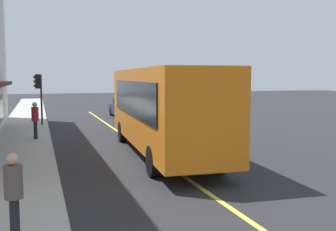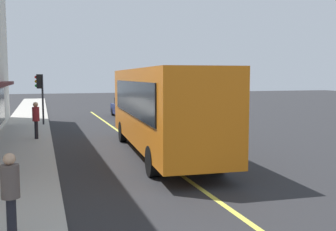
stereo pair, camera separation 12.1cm
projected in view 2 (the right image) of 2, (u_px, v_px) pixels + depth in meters
ground at (137, 144)px, 18.78m from camera, size 120.00×120.00×0.00m
sidewalk at (20, 148)px, 17.18m from camera, size 80.00×2.75×0.15m
lane_centre_stripe at (137, 144)px, 18.78m from camera, size 36.00×0.16×0.01m
bus at (161, 106)px, 16.13m from camera, size 11.26×3.18×3.50m
traffic_light at (40, 87)px, 24.91m from camera, size 0.30×0.52×3.20m
car_navy at (126, 108)px, 31.33m from camera, size 4.32×1.90×1.52m
pedestrian_at_corner at (36, 117)px, 19.26m from camera, size 0.34×0.34×1.82m
pedestrian_near_storefront at (10, 188)px, 7.31m from camera, size 0.34×0.34×1.64m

